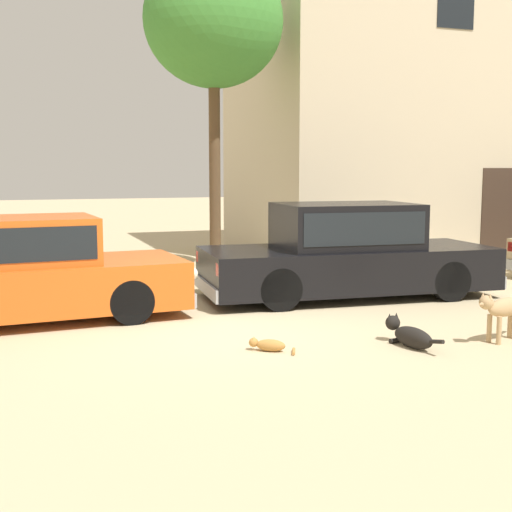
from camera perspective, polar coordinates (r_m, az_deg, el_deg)
The scene contains 8 objects.
ground_plane at distance 9.10m, azimuth -3.01°, elevation -5.94°, with size 80.00×80.00×0.00m, color tan.
parked_sedan_nearest at distance 9.82m, azimuth -18.92°, elevation -1.14°, with size 4.56×1.98×1.44m.
parked_sedan_second at distance 11.19m, azimuth 7.61°, elevation 0.40°, with size 4.95×2.14×1.53m.
apartment_block at distance 19.78m, azimuth 20.24°, elevation 12.79°, with size 14.19×5.23×8.25m.
stray_dog_spotted at distance 8.28m, azimuth 12.69°, elevation -6.44°, with size 0.31×1.00×0.35m.
stray_dog_tan at distance 8.76m, azimuth 19.92°, elevation -4.17°, with size 0.99×0.34×0.63m.
stray_cat at distance 7.89m, azimuth 1.06°, elevation -7.45°, with size 0.50×0.44×0.16m.
acacia_tree_left at distance 13.70m, azimuth -3.56°, elevation 18.97°, with size 2.68×2.42×6.17m.
Camera 1 is at (-2.52, -8.49, 2.08)m, focal length 47.82 mm.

